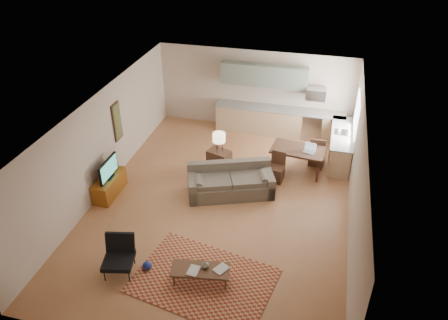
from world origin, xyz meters
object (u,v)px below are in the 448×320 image
(sofa, at_px, (231,181))
(armchair, at_px, (118,258))
(console_table, at_px, (219,162))
(dining_table, at_px, (297,160))
(tv_credenza, at_px, (109,186))
(coffee_table, at_px, (201,275))

(sofa, height_order, armchair, armchair)
(console_table, distance_m, dining_table, 2.26)
(sofa, xyz_separation_m, armchair, (-1.64, -3.36, 0.00))
(armchair, xyz_separation_m, dining_table, (3.25, 4.89, -0.03))
(sofa, height_order, console_table, sofa)
(sofa, height_order, tv_credenza, sofa)
(sofa, bearing_deg, armchair, -136.98)
(coffee_table, height_order, tv_credenza, tv_credenza)
(sofa, relative_size, armchair, 2.85)
(armchair, xyz_separation_m, console_table, (1.08, 4.27, -0.05))
(tv_credenza, distance_m, dining_table, 5.31)
(coffee_table, bearing_deg, console_table, 90.13)
(coffee_table, distance_m, console_table, 4.15)
(coffee_table, bearing_deg, sofa, 82.94)
(sofa, relative_size, coffee_table, 1.93)
(coffee_table, height_order, console_table, console_table)
(armchair, bearing_deg, console_table, 63.45)
(coffee_table, xyz_separation_m, dining_table, (1.49, 4.72, 0.20))
(sofa, relative_size, dining_table, 1.57)
(armchair, bearing_deg, sofa, 51.68)
(sofa, xyz_separation_m, dining_table, (1.61, 1.54, -0.03))
(armchair, bearing_deg, dining_table, 44.10)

